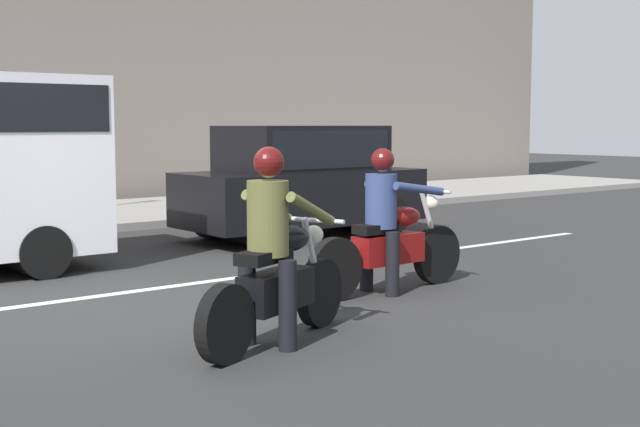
% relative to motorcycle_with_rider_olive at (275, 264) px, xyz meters
% --- Properties ---
extents(ground_plane, '(80.00, 80.00, 0.00)m').
position_rel_motorcycle_with_rider_olive_xyz_m(ground_plane, '(-0.30, 1.88, -0.67)').
color(ground_plane, '#2B2B2B').
extents(lane_marking_stripe, '(18.00, 0.14, 0.01)m').
position_rel_motorcycle_with_rider_olive_xyz_m(lane_marking_stripe, '(-0.94, 2.78, -0.67)').
color(lane_marking_stripe, silver).
rests_on(lane_marking_stripe, ground_plane).
extents(motorcycle_with_rider_olive, '(1.95, 0.94, 1.65)m').
position_rel_motorcycle_with_rider_olive_xyz_m(motorcycle_with_rider_olive, '(0.00, 0.00, 0.00)').
color(motorcycle_with_rider_olive, black).
rests_on(motorcycle_with_rider_olive, ground_plane).
extents(motorcycle_with_rider_denim_blue, '(2.23, 0.70, 1.57)m').
position_rel_motorcycle_with_rider_olive_xyz_m(motorcycle_with_rider_denim_blue, '(2.25, 1.04, -0.03)').
color(motorcycle_with_rider_denim_blue, black).
rests_on(motorcycle_with_rider_denim_blue, ground_plane).
extents(parked_hatchback_black, '(3.99, 1.76, 1.80)m').
position_rel_motorcycle_with_rider_olive_xyz_m(parked_hatchback_black, '(4.27, 5.20, 0.26)').
color(parked_hatchback_black, black).
rests_on(parked_hatchback_black, ground_plane).
extents(street_sign_post, '(0.44, 0.08, 2.26)m').
position_rel_motorcycle_with_rider_olive_xyz_m(street_sign_post, '(2.74, 10.40, 0.85)').
color(street_sign_post, gray).
rests_on(street_sign_post, sidewalk_slab).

